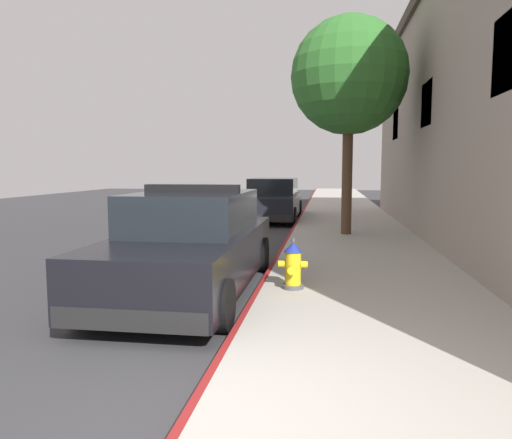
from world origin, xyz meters
The scene contains 7 objects.
ground_plane centered at (-4.32, 10.00, -0.10)m, with size 30.79×60.00×0.20m, color #353538.
sidewalk_pavement centered at (1.68, 10.00, 0.07)m, with size 3.35×60.00×0.13m, color #ADA89E.
curb_painted_edge centered at (-0.04, 10.00, 0.07)m, with size 0.08×60.00×0.13m, color maroon.
police_cruiser centered at (-1.11, 3.85, 0.74)m, with size 1.94×4.84×1.68m.
parked_car_silver_ahead centered at (-1.04, 14.46, 0.74)m, with size 1.94×4.84×1.56m.
fire_hydrant centered at (0.47, 3.77, 0.48)m, with size 0.44×0.40×0.76m.
street_tree centered at (1.48, 10.03, 4.36)m, with size 3.11×3.11×5.81m.
Camera 1 is at (0.96, -3.27, 1.93)m, focal length 33.62 mm.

